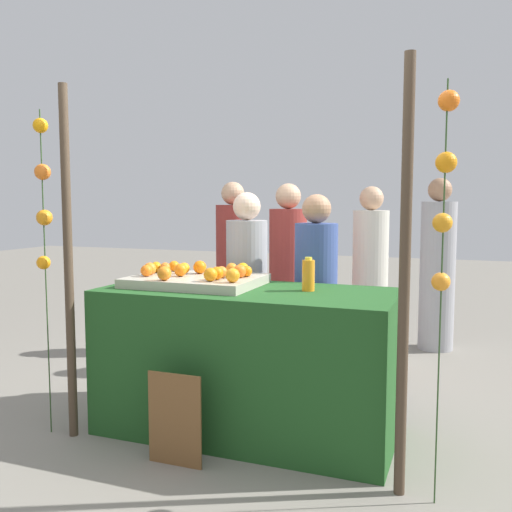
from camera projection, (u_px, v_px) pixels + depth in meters
The scene contains 32 objects.
ground_plane at pixel (248, 430), 3.66m from camera, with size 24.00×24.00×0.00m, color gray.
stall_counter at pixel (248, 361), 3.62m from camera, with size 1.87×0.85×0.93m, color #1E4C1E.
orange_tray at pixel (196, 281), 3.75m from camera, with size 0.84×0.63×0.06m, color #B2AD99.
orange_0 at pixel (156, 267), 3.94m from camera, with size 0.08×0.08×0.08m, color orange.
orange_1 at pixel (243, 269), 3.80m from camera, with size 0.08×0.08×0.08m, color orange.
orange_2 at pixel (146, 271), 3.73m from camera, with size 0.08×0.08×0.08m, color orange.
orange_3 at pixel (210, 275), 3.49m from camera, with size 0.09×0.09×0.09m, color orange.
orange_4 at pixel (232, 269), 3.85m from camera, with size 0.08×0.08×0.08m, color orange.
orange_5 at pixel (247, 271), 3.72m from camera, with size 0.07×0.07×0.07m, color orange.
orange_6 at pixel (180, 270), 3.73m from camera, with size 0.09×0.09×0.09m, color orange.
orange_7 at pixel (217, 273), 3.57m from camera, with size 0.08×0.08×0.08m, color orange.
orange_8 at pixel (165, 268), 3.91m from camera, with size 0.07×0.07×0.07m, color orange.
orange_9 at pixel (240, 271), 3.66m from camera, with size 0.09×0.09×0.09m, color orange.
orange_10 at pixel (221, 272), 3.65m from camera, with size 0.08×0.08×0.08m, color orange.
orange_11 at pixel (150, 269), 3.81m from camera, with size 0.08×0.08×0.08m, color orange.
orange_12 at pixel (184, 268), 3.87m from camera, with size 0.08×0.08×0.08m, color orange.
orange_13 at pixel (233, 275), 3.45m from camera, with size 0.09×0.09×0.09m, color orange.
orange_14 at pixel (200, 267), 3.87m from camera, with size 0.09×0.09×0.09m, color orange.
orange_15 at pixel (174, 266), 4.01m from camera, with size 0.08×0.08×0.08m, color orange.
orange_16 at pixel (164, 273), 3.54m from camera, with size 0.09×0.09×0.09m, color orange.
juice_bottle at pixel (308, 275), 3.50m from camera, with size 0.08×0.08×0.21m.
chalkboard_sign at pixel (175, 420), 3.16m from camera, with size 0.33×0.03×0.54m.
vendor_left at pixel (247, 302), 4.28m from camera, with size 0.31×0.31×1.56m.
vendor_right at pixel (316, 308), 4.06m from camera, with size 0.31×0.31×1.54m.
crowd_person_0 at pixel (370, 281), 5.20m from camera, with size 0.33×0.33×1.63m.
crowd_person_1 at pixel (288, 283), 4.97m from camera, with size 0.33×0.33×1.65m.
crowd_person_2 at pixel (437, 270), 5.62m from camera, with size 0.35×0.35×1.72m.
crowd_person_3 at pixel (233, 273), 5.59m from camera, with size 0.34×0.34×1.69m.
canopy_post_left at pixel (68, 264), 3.48m from camera, with size 0.06×0.06×2.20m, color #473828.
canopy_post_right at pixel (404, 281), 2.77m from camera, with size 0.06×0.06×2.20m, color #473828.
garland_strand_left at pixel (43, 195), 3.49m from camera, with size 0.10×0.11×2.06m.
garland_strand_right at pixel (445, 189), 2.63m from camera, with size 0.11×0.11×2.06m.
Camera 1 is at (1.30, -3.29, 1.49)m, focal length 39.32 mm.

